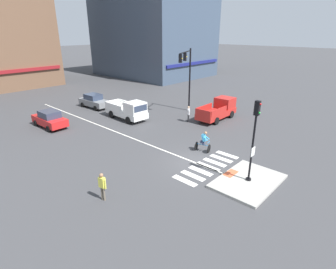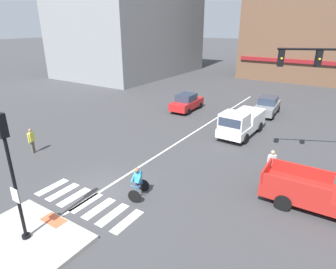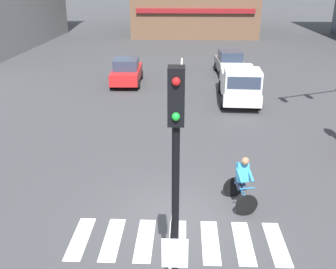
# 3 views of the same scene
# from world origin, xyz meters

# --- Properties ---
(ground_plane) EXTENTS (300.00, 300.00, 0.00)m
(ground_plane) POSITION_xyz_m (0.00, 0.00, 0.00)
(ground_plane) COLOR #3D3D3F
(traffic_island) EXTENTS (4.59, 3.18, 0.15)m
(traffic_island) POSITION_xyz_m (0.00, -3.98, 0.07)
(traffic_island) COLOR #A3A099
(traffic_island) RESTS_ON ground
(tactile_pad_front) EXTENTS (1.10, 0.60, 0.01)m
(tactile_pad_front) POSITION_xyz_m (0.00, -2.74, 0.15)
(tactile_pad_front) COLOR #DB5B38
(tactile_pad_front) RESTS_ON traffic_island
(signal_pole) EXTENTS (0.44, 0.38, 5.04)m
(signal_pole) POSITION_xyz_m (0.00, -3.99, 3.18)
(signal_pole) COLOR black
(signal_pole) RESTS_ON traffic_island
(crosswalk_stripe_a) EXTENTS (0.44, 1.80, 0.01)m
(crosswalk_stripe_a) POSITION_xyz_m (-2.54, -0.97, 0.00)
(crosswalk_stripe_a) COLOR silver
(crosswalk_stripe_a) RESTS_ON ground
(crosswalk_stripe_b) EXTENTS (0.44, 1.80, 0.01)m
(crosswalk_stripe_b) POSITION_xyz_m (-1.70, -0.97, 0.00)
(crosswalk_stripe_b) COLOR silver
(crosswalk_stripe_b) RESTS_ON ground
(crosswalk_stripe_c) EXTENTS (0.44, 1.80, 0.01)m
(crosswalk_stripe_c) POSITION_xyz_m (-0.85, -0.97, 0.00)
(crosswalk_stripe_c) COLOR silver
(crosswalk_stripe_c) RESTS_ON ground
(crosswalk_stripe_d) EXTENTS (0.44, 1.80, 0.01)m
(crosswalk_stripe_d) POSITION_xyz_m (0.00, -0.97, 0.00)
(crosswalk_stripe_d) COLOR silver
(crosswalk_stripe_d) RESTS_ON ground
(crosswalk_stripe_e) EXTENTS (0.44, 1.80, 0.01)m
(crosswalk_stripe_e) POSITION_xyz_m (0.85, -0.97, 0.00)
(crosswalk_stripe_e) COLOR silver
(crosswalk_stripe_e) RESTS_ON ground
(crosswalk_stripe_f) EXTENTS (0.44, 1.80, 0.01)m
(crosswalk_stripe_f) POSITION_xyz_m (1.70, -0.97, 0.00)
(crosswalk_stripe_f) COLOR silver
(crosswalk_stripe_f) RESTS_ON ground
(crosswalk_stripe_g) EXTENTS (0.44, 1.80, 0.01)m
(crosswalk_stripe_g) POSITION_xyz_m (2.54, -0.97, 0.00)
(crosswalk_stripe_g) COLOR silver
(crosswalk_stripe_g) RESTS_ON ground
(lane_centre_line) EXTENTS (0.14, 28.00, 0.01)m
(lane_centre_line) POSITION_xyz_m (-0.13, 10.00, 0.00)
(lane_centre_line) COLOR silver
(lane_centre_line) RESTS_ON ground
(traffic_light_mast) EXTENTS (4.13, 2.08, 7.00)m
(traffic_light_mast) POSITION_xyz_m (8.86, 8.13, 4.81)
(traffic_light_mast) COLOR black
(traffic_light_mast) RESTS_ON ground
(building_corner_left) EXTENTS (17.02, 21.39, 16.49)m
(building_corner_left) POSITION_xyz_m (26.68, 31.29, 8.26)
(building_corner_left) COLOR #3D4C60
(building_corner_left) RESTS_ON ground
(car_grey_eastbound_distant) EXTENTS (2.02, 4.19, 1.64)m
(car_grey_eastbound_distant) POSITION_xyz_m (3.30, 17.97, 0.81)
(car_grey_eastbound_distant) COLOR slate
(car_grey_eastbound_distant) RESTS_ON ground
(car_red_westbound_distant) EXTENTS (1.95, 4.15, 1.64)m
(car_red_westbound_distant) POSITION_xyz_m (-3.58, 15.04, 0.81)
(car_red_westbound_distant) COLOR red
(car_red_westbound_distant) RESTS_ON ground
(pickup_truck_red_cross_right) EXTENTS (5.12, 2.11, 2.08)m
(pickup_truck_red_cross_right) POSITION_xyz_m (9.80, 4.45, 0.98)
(pickup_truck_red_cross_right) COLOR red
(pickup_truck_red_cross_right) RESTS_ON ground
(pickup_truck_white_eastbound_far) EXTENTS (2.22, 5.18, 2.08)m
(pickup_truck_white_eastbound_far) POSITION_xyz_m (3.09, 11.19, 0.98)
(pickup_truck_white_eastbound_far) COLOR white
(pickup_truck_white_eastbound_far) RESTS_ON ground
(cyclist) EXTENTS (0.90, 1.22, 1.68)m
(cyclist) POSITION_xyz_m (1.82, 0.74, 0.87)
(cyclist) COLOR black
(cyclist) RESTS_ON ground
(pedestrian_at_curb_left) EXTENTS (0.29, 0.54, 1.67)m
(pedestrian_at_curb_left) POSITION_xyz_m (-7.18, 1.08, 0.98)
(pedestrian_at_curb_left) COLOR #6B6051
(pedestrian_at_curb_left) RESTS_ON ground
(pedestrian_waiting_far_side) EXTENTS (0.41, 0.43, 1.67)m
(pedestrian_waiting_far_side) POSITION_xyz_m (6.68, 6.09, 0.98)
(pedestrian_waiting_far_side) COLOR black
(pedestrian_waiting_far_side) RESTS_ON ground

